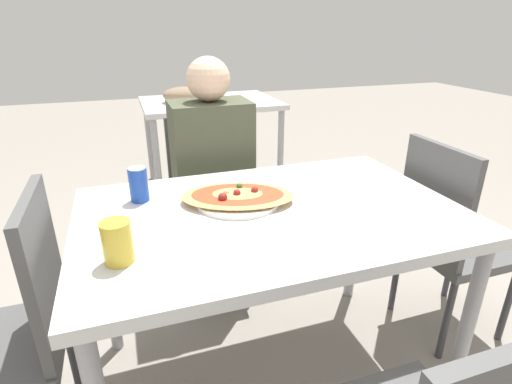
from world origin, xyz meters
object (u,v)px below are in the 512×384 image
object	(u,v)px
person_seated	(213,167)
pizza_main	(238,197)
soda_can	(139,184)
chair_far_seated	(209,197)
chair_side_right	(448,235)
drink_glass	(117,242)
dining_table	(271,229)
chair_side_left	(16,326)

from	to	relation	value
person_seated	pizza_main	bearing A→B (deg)	86.79
person_seated	soda_can	distance (m)	0.56
chair_far_seated	soda_can	xyz separation A→B (m)	(-0.36, -0.53, 0.32)
chair_side_right	soda_can	world-z (taller)	chair_side_right
drink_glass	dining_table	bearing A→B (deg)	19.00
person_seated	dining_table	bearing A→B (deg)	95.52
chair_side_right	pizza_main	distance (m)	0.97
chair_side_left	pizza_main	bearing A→B (deg)	-81.02
chair_side_right	drink_glass	world-z (taller)	chair_side_right
dining_table	chair_side_left	distance (m)	0.85
dining_table	chair_side_right	distance (m)	0.85
chair_far_seated	drink_glass	bearing A→B (deg)	64.58
person_seated	chair_far_seated	bearing A→B (deg)	-90.00
chair_side_left	chair_side_right	size ratio (longest dim) A/B	1.00
person_seated	drink_glass	size ratio (longest dim) A/B	10.28
dining_table	chair_side_right	xyz separation A→B (m)	(0.83, 0.02, -0.18)
chair_side_left	person_seated	world-z (taller)	person_seated
chair_far_seated	chair_side_left	xyz separation A→B (m)	(-0.77, -0.77, 0.00)
dining_table	pizza_main	distance (m)	0.16
dining_table	chair_side_left	xyz separation A→B (m)	(-0.83, -0.02, -0.18)
chair_side_right	soda_can	xyz separation A→B (m)	(-1.26, 0.21, 0.32)
dining_table	chair_far_seated	bearing A→B (deg)	94.66
person_seated	chair_side_left	bearing A→B (deg)	40.20
chair_far_seated	chair_side_right	bearing A→B (deg)	140.55
chair_far_seated	soda_can	distance (m)	0.71
pizza_main	soda_can	xyz separation A→B (m)	(-0.33, 0.12, 0.04)
chair_side_right	person_seated	xyz separation A→B (m)	(-0.89, 0.62, 0.21)
soda_can	drink_glass	xyz separation A→B (m)	(-0.08, -0.40, -0.00)
pizza_main	drink_glass	size ratio (longest dim) A/B	3.86
chair_side_left	person_seated	size ratio (longest dim) A/B	0.75
chair_far_seated	chair_side_right	xyz separation A→B (m)	(0.89, -0.74, 0.00)
soda_can	chair_side_left	bearing A→B (deg)	-149.54
dining_table	soda_can	size ratio (longest dim) A/B	10.38
chair_far_seated	pizza_main	world-z (taller)	chair_far_seated
chair_far_seated	drink_glass	xyz separation A→B (m)	(-0.44, -0.92, 0.32)
chair_far_seated	chair_side_left	world-z (taller)	same
dining_table	chair_side_right	bearing A→B (deg)	1.10
person_seated	drink_glass	bearing A→B (deg)	61.42
chair_side_left	chair_side_right	xyz separation A→B (m)	(1.67, 0.03, 0.00)
chair_far_seated	chair_side_right	distance (m)	1.16
chair_side_left	pizza_main	size ratio (longest dim) A/B	2.00
chair_side_left	soda_can	world-z (taller)	chair_side_left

